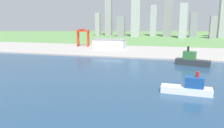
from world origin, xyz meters
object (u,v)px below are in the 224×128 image
ferry_boat (189,88)px  port_crane_red (83,34)px  warehouse_main (109,44)px  container_barge (192,60)px

ferry_boat → port_crane_red: bearing=126.7°
ferry_boat → port_crane_red: port_crane_red is taller
ferry_boat → warehouse_main: warehouse_main is taller
container_barge → warehouse_main: bearing=141.6°
container_barge → port_crane_red: (-203.02, 133.49, 21.61)m
ferry_boat → port_crane_red: (-189.97, 254.42, 22.95)m
port_crane_red → warehouse_main: 67.91m
container_barge → warehouse_main: size_ratio=0.74×
container_barge → ferry_boat: container_barge is taller
container_barge → ferry_boat: 121.64m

